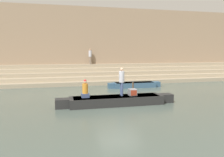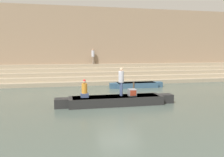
{
  "view_description": "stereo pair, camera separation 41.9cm",
  "coord_description": "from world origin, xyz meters",
  "px_view_note": "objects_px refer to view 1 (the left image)",
  "views": [
    {
      "loc": [
        -3.42,
        -12.58,
        3.09
      ],
      "look_at": [
        -0.28,
        0.72,
        1.41
      ],
      "focal_mm": 35.0,
      "sensor_mm": 36.0,
      "label": 1
    },
    {
      "loc": [
        -3.02,
        -12.67,
        3.09
      ],
      "look_at": [
        -0.28,
        0.72,
        1.41
      ],
      "focal_mm": 35.0,
      "sensor_mm": 36.0,
      "label": 2
    }
  ],
  "objects_px": {
    "person_standing": "(122,80)",
    "person_on_steps": "(90,55)",
    "moored_boat_shore": "(134,85)",
    "mooring_post": "(133,89)",
    "person_rowing": "(85,90)",
    "tv_set": "(132,92)",
    "rowboat_main": "(117,100)"
  },
  "relations": [
    {
      "from": "rowboat_main",
      "to": "tv_set",
      "type": "bearing_deg",
      "value": 0.51
    },
    {
      "from": "rowboat_main",
      "to": "person_on_steps",
      "type": "height_order",
      "value": "person_on_steps"
    },
    {
      "from": "person_rowing",
      "to": "person_on_steps",
      "type": "xyz_separation_m",
      "value": [
        1.77,
        10.95,
        1.8
      ]
    },
    {
      "from": "person_standing",
      "to": "person_on_steps",
      "type": "xyz_separation_m",
      "value": [
        -0.38,
        10.9,
        1.26
      ]
    },
    {
      "from": "person_on_steps",
      "to": "rowboat_main",
      "type": "bearing_deg",
      "value": 114.01
    },
    {
      "from": "rowboat_main",
      "to": "mooring_post",
      "type": "distance_m",
      "value": 2.86
    },
    {
      "from": "moored_boat_shore",
      "to": "person_on_steps",
      "type": "xyz_separation_m",
      "value": [
        -3.16,
        5.23,
        2.49
      ]
    },
    {
      "from": "person_standing",
      "to": "mooring_post",
      "type": "bearing_deg",
      "value": 45.49
    },
    {
      "from": "moored_boat_shore",
      "to": "mooring_post",
      "type": "xyz_separation_m",
      "value": [
        -1.35,
        -3.56,
        0.25
      ]
    },
    {
      "from": "rowboat_main",
      "to": "mooring_post",
      "type": "bearing_deg",
      "value": 52.09
    },
    {
      "from": "person_rowing",
      "to": "person_on_steps",
      "type": "bearing_deg",
      "value": 78.15
    },
    {
      "from": "person_rowing",
      "to": "tv_set",
      "type": "xyz_separation_m",
      "value": [
        2.79,
        -0.08,
        -0.22
      ]
    },
    {
      "from": "mooring_post",
      "to": "person_rowing",
      "type": "bearing_deg",
      "value": -148.89
    },
    {
      "from": "tv_set",
      "to": "person_on_steps",
      "type": "relative_size",
      "value": 0.29
    },
    {
      "from": "rowboat_main",
      "to": "mooring_post",
      "type": "height_order",
      "value": "mooring_post"
    },
    {
      "from": "person_standing",
      "to": "person_rowing",
      "type": "xyz_separation_m",
      "value": [
        -2.16,
        -0.05,
        -0.53
      ]
    },
    {
      "from": "rowboat_main",
      "to": "tv_set",
      "type": "xyz_separation_m",
      "value": [
        0.97,
        0.01,
        0.43
      ]
    },
    {
      "from": "tv_set",
      "to": "mooring_post",
      "type": "relative_size",
      "value": 0.49
    },
    {
      "from": "person_rowing",
      "to": "mooring_post",
      "type": "distance_m",
      "value": 4.21
    },
    {
      "from": "person_standing",
      "to": "moored_boat_shore",
      "type": "bearing_deg",
      "value": 53.46
    },
    {
      "from": "person_rowing",
      "to": "mooring_post",
      "type": "bearing_deg",
      "value": 28.46
    },
    {
      "from": "moored_boat_shore",
      "to": "person_on_steps",
      "type": "distance_m",
      "value": 6.6
    },
    {
      "from": "person_standing",
      "to": "mooring_post",
      "type": "height_order",
      "value": "person_standing"
    },
    {
      "from": "rowboat_main",
      "to": "person_standing",
      "type": "relative_size",
      "value": 4.26
    },
    {
      "from": "rowboat_main",
      "to": "person_rowing",
      "type": "distance_m",
      "value": 1.94
    },
    {
      "from": "person_rowing",
      "to": "tv_set",
      "type": "height_order",
      "value": "person_rowing"
    },
    {
      "from": "moored_boat_shore",
      "to": "person_on_steps",
      "type": "height_order",
      "value": "person_on_steps"
    },
    {
      "from": "person_standing",
      "to": "person_on_steps",
      "type": "distance_m",
      "value": 10.98
    },
    {
      "from": "tv_set",
      "to": "moored_boat_shore",
      "type": "height_order",
      "value": "tv_set"
    },
    {
      "from": "rowboat_main",
      "to": "moored_boat_shore",
      "type": "relative_size",
      "value": 1.49
    },
    {
      "from": "rowboat_main",
      "to": "person_rowing",
      "type": "xyz_separation_m",
      "value": [
        -1.82,
        0.08,
        0.66
      ]
    },
    {
      "from": "person_rowing",
      "to": "rowboat_main",
      "type": "bearing_deg",
      "value": -5.29
    }
  ]
}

